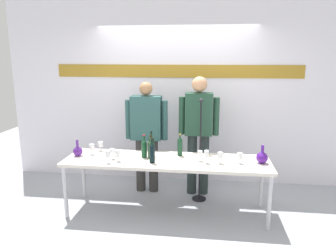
{
  "coord_description": "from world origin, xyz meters",
  "views": [
    {
      "loc": [
        0.51,
        -3.9,
        2.05
      ],
      "look_at": [
        0.0,
        0.15,
        1.14
      ],
      "focal_mm": 34.24,
      "sensor_mm": 36.0,
      "label": 1
    }
  ],
  "objects_px": {
    "display_table": "(167,163)",
    "wine_bottle_4": "(180,146)",
    "decanter_blue_right": "(262,157)",
    "wine_glass_right_1": "(200,154)",
    "wine_bottle_1": "(144,148)",
    "wine_glass_right_2": "(206,154)",
    "presenter_left": "(147,130)",
    "wine_glass_left_4": "(108,154)",
    "microphone_stand": "(200,167)",
    "wine_glass_left_1": "(112,152)",
    "wine_glass_right_3": "(220,155)",
    "wine_glass_left_2": "(92,147)",
    "wine_glass_right_0": "(240,156)",
    "wine_glass_left_3": "(100,144)",
    "decanter_blue_left": "(78,151)",
    "wine_bottle_3": "(152,153)",
    "wine_bottle_0": "(151,145)",
    "presenter_right": "(199,128)",
    "wine_bottle_2": "(151,149)",
    "wine_glass_left_0": "(118,154)"
  },
  "relations": [
    {
      "from": "wine_glass_left_0",
      "to": "decanter_blue_right",
      "type": "bearing_deg",
      "value": 5.07
    },
    {
      "from": "wine_bottle_1",
      "to": "wine_bottle_2",
      "type": "xyz_separation_m",
      "value": [
        0.09,
        -0.02,
        0.0
      ]
    },
    {
      "from": "decanter_blue_left",
      "to": "decanter_blue_right",
      "type": "distance_m",
      "value": 2.39
    },
    {
      "from": "wine_glass_right_3",
      "to": "wine_glass_left_2",
      "type": "bearing_deg",
      "value": 174.38
    },
    {
      "from": "presenter_right",
      "to": "wine_bottle_2",
      "type": "bearing_deg",
      "value": -133.63
    },
    {
      "from": "display_table",
      "to": "wine_glass_right_0",
      "type": "distance_m",
      "value": 0.93
    },
    {
      "from": "microphone_stand",
      "to": "decanter_blue_left",
      "type": "bearing_deg",
      "value": -165.18
    },
    {
      "from": "display_table",
      "to": "microphone_stand",
      "type": "distance_m",
      "value": 0.63
    },
    {
      "from": "decanter_blue_left",
      "to": "presenter_left",
      "type": "relative_size",
      "value": 0.13
    },
    {
      "from": "wine_glass_left_0",
      "to": "wine_glass_right_3",
      "type": "height_order",
      "value": "same"
    },
    {
      "from": "wine_glass_left_3",
      "to": "wine_glass_left_4",
      "type": "height_order",
      "value": "wine_glass_left_4"
    },
    {
      "from": "decanter_blue_left",
      "to": "presenter_right",
      "type": "bearing_deg",
      "value": 22.42
    },
    {
      "from": "presenter_left",
      "to": "wine_glass_right_1",
      "type": "bearing_deg",
      "value": -39.08
    },
    {
      "from": "wine_bottle_1",
      "to": "wine_glass_right_2",
      "type": "bearing_deg",
      "value": -8.88
    },
    {
      "from": "wine_glass_left_4",
      "to": "wine_glass_right_3",
      "type": "distance_m",
      "value": 1.39
    },
    {
      "from": "wine_glass_left_3",
      "to": "wine_glass_right_3",
      "type": "xyz_separation_m",
      "value": [
        1.65,
        -0.35,
        0.02
      ]
    },
    {
      "from": "wine_bottle_0",
      "to": "wine_glass_right_2",
      "type": "bearing_deg",
      "value": -17.7
    },
    {
      "from": "decanter_blue_right",
      "to": "decanter_blue_left",
      "type": "bearing_deg",
      "value": 180.0
    },
    {
      "from": "wine_bottle_3",
      "to": "wine_glass_left_1",
      "type": "xyz_separation_m",
      "value": [
        -0.53,
        0.08,
        -0.03
      ]
    },
    {
      "from": "wine_glass_right_2",
      "to": "wine_glass_left_4",
      "type": "bearing_deg",
      "value": -172.88
    },
    {
      "from": "wine_bottle_0",
      "to": "microphone_stand",
      "type": "xyz_separation_m",
      "value": [
        0.64,
        0.27,
        -0.38
      ]
    },
    {
      "from": "wine_glass_right_0",
      "to": "decanter_blue_right",
      "type": "bearing_deg",
      "value": 8.08
    },
    {
      "from": "wine_glass_left_2",
      "to": "wine_glass_right_2",
      "type": "bearing_deg",
      "value": -6.31
    },
    {
      "from": "decanter_blue_right",
      "to": "wine_glass_left_4",
      "type": "bearing_deg",
      "value": -172.97
    },
    {
      "from": "wine_bottle_1",
      "to": "wine_glass_right_0",
      "type": "xyz_separation_m",
      "value": [
        1.22,
        -0.08,
        -0.03
      ]
    },
    {
      "from": "microphone_stand",
      "to": "presenter_left",
      "type": "bearing_deg",
      "value": 164.4
    },
    {
      "from": "wine_glass_left_3",
      "to": "wine_bottle_4",
      "type": "bearing_deg",
      "value": -4.23
    },
    {
      "from": "display_table",
      "to": "wine_bottle_0",
      "type": "relative_size",
      "value": 7.99
    },
    {
      "from": "presenter_right",
      "to": "wine_glass_right_2",
      "type": "bearing_deg",
      "value": -80.43
    },
    {
      "from": "display_table",
      "to": "wine_bottle_4",
      "type": "distance_m",
      "value": 0.3
    },
    {
      "from": "wine_bottle_0",
      "to": "wine_glass_right_2",
      "type": "relative_size",
      "value": 1.99
    },
    {
      "from": "decanter_blue_left",
      "to": "wine_glass_left_1",
      "type": "xyz_separation_m",
      "value": [
        0.5,
        -0.07,
        0.03
      ]
    },
    {
      "from": "presenter_left",
      "to": "wine_glass_left_1",
      "type": "bearing_deg",
      "value": -113.31
    },
    {
      "from": "wine_bottle_2",
      "to": "presenter_right",
      "type": "bearing_deg",
      "value": 46.37
    },
    {
      "from": "wine_bottle_3",
      "to": "wine_glass_left_1",
      "type": "distance_m",
      "value": 0.54
    },
    {
      "from": "wine_glass_left_1",
      "to": "wine_glass_right_0",
      "type": "xyz_separation_m",
      "value": [
        1.62,
        0.03,
        -0.0
      ]
    },
    {
      "from": "display_table",
      "to": "wine_bottle_0",
      "type": "distance_m",
      "value": 0.33
    },
    {
      "from": "wine_glass_left_3",
      "to": "microphone_stand",
      "type": "relative_size",
      "value": 0.09
    },
    {
      "from": "decanter_blue_right",
      "to": "wine_glass_right_1",
      "type": "height_order",
      "value": "decanter_blue_right"
    },
    {
      "from": "wine_glass_right_1",
      "to": "presenter_left",
      "type": "bearing_deg",
      "value": 140.92
    },
    {
      "from": "presenter_left",
      "to": "wine_glass_right_0",
      "type": "relative_size",
      "value": 12.28
    },
    {
      "from": "microphone_stand",
      "to": "wine_glass_left_1",
      "type": "bearing_deg",
      "value": -156.02
    },
    {
      "from": "wine_bottle_4",
      "to": "wine_glass_left_3",
      "type": "bearing_deg",
      "value": 175.77
    },
    {
      "from": "wine_glass_left_2",
      "to": "wine_bottle_3",
      "type": "bearing_deg",
      "value": -15.24
    },
    {
      "from": "presenter_left",
      "to": "wine_glass_right_2",
      "type": "distance_m",
      "value": 1.16
    },
    {
      "from": "wine_bottle_4",
      "to": "wine_glass_left_1",
      "type": "height_order",
      "value": "wine_bottle_4"
    },
    {
      "from": "wine_bottle_2",
      "to": "wine_glass_right_0",
      "type": "bearing_deg",
      "value": -3.25
    },
    {
      "from": "wine_bottle_1",
      "to": "wine_bottle_3",
      "type": "bearing_deg",
      "value": -54.16
    },
    {
      "from": "presenter_left",
      "to": "wine_glass_left_1",
      "type": "relative_size",
      "value": 12.1
    },
    {
      "from": "decanter_blue_left",
      "to": "wine_glass_left_4",
      "type": "distance_m",
      "value": 0.54
    }
  ]
}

